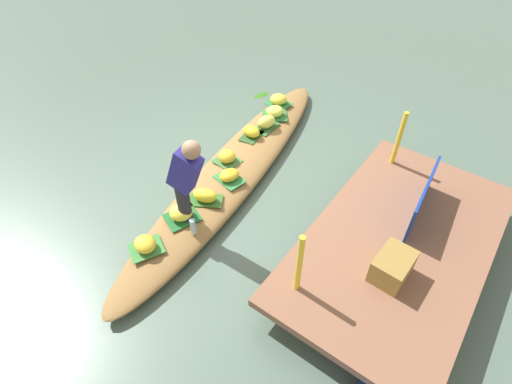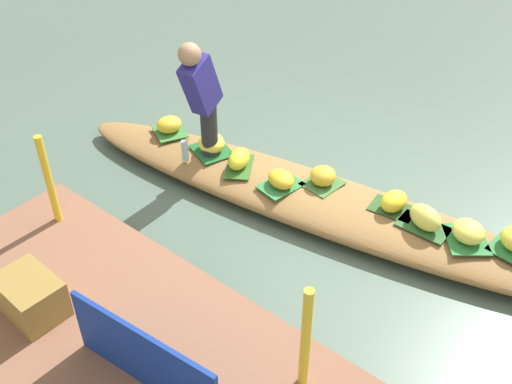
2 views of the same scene
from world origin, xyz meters
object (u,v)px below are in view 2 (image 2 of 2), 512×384
object	(u,v)px
banana_bunch_3	(169,124)
produce_crate	(31,296)
vendor_person	(202,94)
water_bottle	(185,151)
banana_bunch_0	(239,159)
banana_bunch_4	(394,201)
banana_bunch_8	(211,143)
market_banner	(144,359)
vendor_boat	(312,199)
banana_bunch_6	(281,179)
banana_bunch_2	(425,218)
banana_bunch_7	(468,231)
banana_bunch_5	(323,176)

from	to	relation	value
banana_bunch_3	produce_crate	distance (m)	2.65
vendor_person	water_bottle	size ratio (longest dim) A/B	5.81
banana_bunch_0	vendor_person	size ratio (longest dim) A/B	0.25
banana_bunch_4	banana_bunch_8	world-z (taller)	banana_bunch_8
market_banner	vendor_boat	bearing A→B (deg)	-84.15
banana_bunch_8	banana_bunch_3	bearing A→B (deg)	0.47
vendor_boat	banana_bunch_6	xyz separation A→B (m)	(0.25, 0.15, 0.19)
banana_bunch_2	market_banner	world-z (taller)	market_banner
vendor_boat	banana_bunch_3	bearing A→B (deg)	-4.40
banana_bunch_2	banana_bunch_7	distance (m)	0.35
water_bottle	banana_bunch_8	bearing A→B (deg)	-108.21
banana_bunch_5	produce_crate	world-z (taller)	produce_crate
banana_bunch_4	banana_bunch_6	bearing A→B (deg)	19.64
banana_bunch_7	produce_crate	distance (m)	3.32
vendor_boat	banana_bunch_8	xyz separation A→B (m)	(1.13, 0.12, 0.21)
water_bottle	market_banner	xyz separation A→B (m)	(-1.69, 2.01, 0.30)
banana_bunch_2	banana_bunch_5	distance (m)	0.99
banana_bunch_4	banana_bunch_7	bearing A→B (deg)	-177.80
banana_bunch_3	banana_bunch_4	bearing A→B (deg)	-172.59
banana_bunch_5	market_banner	distance (m)	2.58
banana_bunch_0	banana_bunch_7	size ratio (longest dim) A/B	1.09
banana_bunch_5	vendor_person	world-z (taller)	vendor_person
vendor_person	market_banner	world-z (taller)	vendor_person
market_banner	banana_bunch_7	bearing A→B (deg)	-113.83
banana_bunch_0	banana_bunch_8	size ratio (longest dim) A/B	1.08
banana_bunch_0	banana_bunch_4	size ratio (longest dim) A/B	1.12
vendor_person	banana_bunch_4	bearing A→B (deg)	-166.13
banana_bunch_7	banana_bunch_4	bearing A→B (deg)	2.20
banana_bunch_8	market_banner	world-z (taller)	market_banner
banana_bunch_6	banana_bunch_5	bearing A→B (deg)	-136.13
water_bottle	market_banner	distance (m)	2.64
banana_bunch_0	water_bottle	distance (m)	0.53
banana_bunch_3	banana_bunch_4	size ratio (longest dim) A/B	0.97
banana_bunch_7	market_banner	bearing A→B (deg)	71.25
vendor_boat	vendor_person	world-z (taller)	vendor_person
banana_bunch_7	water_bottle	bearing A→B (deg)	13.32
vendor_boat	banana_bunch_6	world-z (taller)	banana_bunch_6
banana_bunch_4	banana_bunch_5	xyz separation A→B (m)	(0.68, 0.08, 0.00)
vendor_boat	market_banner	distance (m)	2.51
vendor_boat	vendor_person	size ratio (longest dim) A/B	4.21
water_bottle	banana_bunch_4	bearing A→B (deg)	-163.07
banana_bunch_2	produce_crate	xyz separation A→B (m)	(1.57, 2.64, 0.20)
banana_bunch_3	banana_bunch_7	distance (m)	3.09
banana_bunch_0	banana_bunch_3	world-z (taller)	banana_bunch_0
banana_bunch_3	banana_bunch_7	size ratio (longest dim) A/B	0.95
banana_bunch_4	market_banner	size ratio (longest dim) A/B	0.26
banana_bunch_6	banana_bunch_8	distance (m)	0.88
banana_bunch_6	banana_bunch_8	bearing A→B (deg)	-2.01
banana_bunch_5	banana_bunch_4	bearing A→B (deg)	-173.60
banana_bunch_5	banana_bunch_7	bearing A→B (deg)	-175.66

